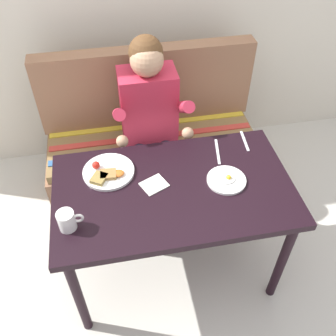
# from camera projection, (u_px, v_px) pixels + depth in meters

# --- Properties ---
(ground_plane) EXTENTS (8.00, 8.00, 0.00)m
(ground_plane) POSITION_uv_depth(u_px,v_px,m) (172.00, 265.00, 2.41)
(ground_plane) COLOR beige
(table) EXTENTS (1.20, 0.70, 0.73)m
(table) POSITION_uv_depth(u_px,v_px,m) (173.00, 198.00, 1.95)
(table) COLOR black
(table) RESTS_ON ground
(couch) EXTENTS (1.44, 0.56, 1.00)m
(couch) POSITION_uv_depth(u_px,v_px,m) (152.00, 147.00, 2.71)
(couch) COLOR #8C6146
(couch) RESTS_ON ground
(person) EXTENTS (0.45, 0.61, 1.21)m
(person) POSITION_uv_depth(u_px,v_px,m) (150.00, 116.00, 2.29)
(person) COLOR #BE2941
(person) RESTS_ON ground
(plate_breakfast) EXTENTS (0.27, 0.27, 0.05)m
(plate_breakfast) POSITION_uv_depth(u_px,v_px,m) (108.00, 172.00, 1.95)
(plate_breakfast) COLOR white
(plate_breakfast) RESTS_ON table
(plate_eggs) EXTENTS (0.20, 0.20, 0.04)m
(plate_eggs) POSITION_uv_depth(u_px,v_px,m) (226.00, 180.00, 1.92)
(plate_eggs) COLOR white
(plate_eggs) RESTS_ON table
(coffee_mug) EXTENTS (0.12, 0.08, 0.10)m
(coffee_mug) POSITION_uv_depth(u_px,v_px,m) (67.00, 220.00, 1.68)
(coffee_mug) COLOR white
(coffee_mug) RESTS_ON table
(napkin) EXTENTS (0.15, 0.14, 0.01)m
(napkin) POSITION_uv_depth(u_px,v_px,m) (154.00, 185.00, 1.90)
(napkin) COLOR silver
(napkin) RESTS_ON table
(fork) EXTENTS (0.03, 0.17, 0.00)m
(fork) POSITION_uv_depth(u_px,v_px,m) (245.00, 141.00, 2.14)
(fork) COLOR silver
(fork) RESTS_ON table
(knife) EXTENTS (0.05, 0.20, 0.00)m
(knife) POSITION_uv_depth(u_px,v_px,m) (218.00, 151.00, 2.08)
(knife) COLOR silver
(knife) RESTS_ON table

